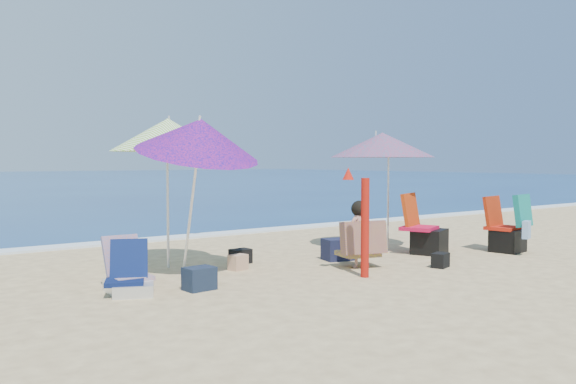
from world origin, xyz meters
TOP-DOWN VIEW (x-y plane):
  - ground at (0.00, 0.00)m, footprint 120.00×120.00m
  - foam at (0.00, 5.10)m, footprint 120.00×0.50m
  - umbrella_turquoise at (2.20, 1.66)m, footprint 2.28×2.28m
  - umbrella_striped at (-1.51, 2.24)m, footprint 1.73×1.73m
  - umbrella_blue at (-1.47, 1.38)m, footprint 1.72×1.78m
  - furled_umbrella at (0.23, 0.08)m, footprint 0.27×0.40m
  - chair_navy at (-2.63, 0.88)m, footprint 0.64×0.70m
  - chair_rainbow at (-2.58, 1.11)m, footprint 0.51×0.57m
  - camp_chair_left at (2.44, 0.90)m, footprint 0.86×0.78m
  - camp_chair_right at (3.70, 0.18)m, footprint 0.61×0.90m
  - person_center at (0.68, 0.56)m, footprint 0.72×0.66m
  - bag_navy_a at (-1.88, 0.63)m, footprint 0.37×0.28m
  - bag_black_a at (-0.52, 1.90)m, footprint 0.31×0.24m
  - bag_tan at (-0.82, 1.48)m, footprint 0.28×0.23m
  - bag_navy_b at (0.86, 1.27)m, footprint 0.50×0.42m
  - bag_black_b at (1.62, -0.09)m, footprint 0.31×0.26m

SIDE VIEW (x-z plane):
  - ground at x=0.00m, z-range 0.00..0.00m
  - foam at x=0.00m, z-range 0.00..0.04m
  - bag_black_b at x=1.62m, z-range 0.00..0.21m
  - bag_tan at x=-0.82m, z-range 0.00..0.21m
  - bag_black_a at x=-0.52m, z-range 0.00..0.22m
  - bag_navy_a at x=-1.88m, z-range 0.00..0.27m
  - chair_navy at x=-2.63m, z-range -0.14..0.47m
  - bag_navy_b at x=0.86m, z-range 0.00..0.33m
  - chair_rainbow at x=-2.58m, z-range -0.15..0.49m
  - camp_chair_left at x=2.44m, z-range -0.20..0.80m
  - camp_chair_right at x=3.70m, z-range -0.14..0.85m
  - person_center at x=0.68m, z-range -0.01..0.95m
  - furled_umbrella at x=0.23m, z-range 0.07..1.51m
  - umbrella_turquoise at x=2.20m, z-range 0.78..2.82m
  - umbrella_blue at x=-1.47m, z-range 0.72..2.97m
  - umbrella_striped at x=-1.51m, z-range 0.81..2.98m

